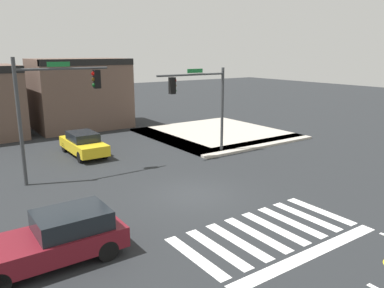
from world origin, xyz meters
name	(u,v)px	position (x,y,z in m)	size (l,w,h in m)	color
ground_plane	(195,194)	(0.00, 0.00, 0.00)	(120.00, 120.00, 0.00)	#232628
crosswalk_near	(265,231)	(0.00, -4.50, 0.00)	(6.76, 3.14, 0.01)	silver
curb_corner_northeast	(214,135)	(8.49, 9.42, 0.07)	(10.00, 10.60, 0.15)	#B2AA9E
storefront_row	(30,97)	(-2.75, 19.04, 2.84)	(15.00, 6.84, 5.86)	brown
traffic_signal_northwest	(53,98)	(-4.44, 5.78, 4.16)	(4.61, 0.32, 6.18)	#383A3D
traffic_signal_northeast	(201,96)	(4.15, 5.26, 3.80)	(4.85, 0.32, 5.45)	#383A3D
car_maroon	(54,238)	(-6.89, -2.23, 0.79)	(4.59, 1.95, 1.56)	maroon
car_yellow	(83,144)	(-1.82, 9.61, 0.76)	(1.73, 4.50, 1.48)	gold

